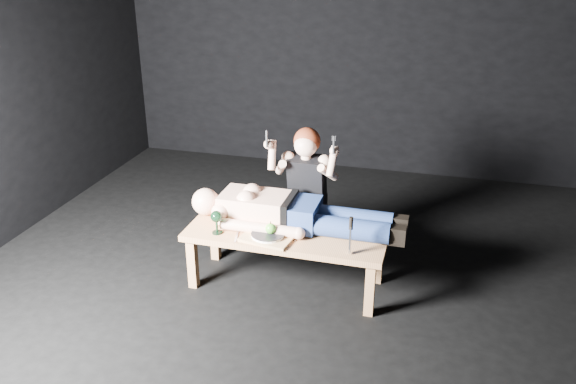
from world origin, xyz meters
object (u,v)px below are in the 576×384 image
object	(u,v)px
table	(286,258)
lying_man	(296,210)
goblet	(217,222)
kneeling_woman	(309,190)
serving_tray	(268,237)
carving_knife	(350,236)

from	to	relation	value
table	lying_man	distance (m)	0.38
table	goblet	bearing A→B (deg)	-161.93
table	lying_man	bearing A→B (deg)	67.66
kneeling_woman	serving_tray	world-z (taller)	kneeling_woman
serving_tray	carving_knife	world-z (taller)	carving_knife
table	carving_knife	bearing A→B (deg)	-21.24
goblet	carving_knife	distance (m)	1.00
serving_tray	goblet	bearing A→B (deg)	-177.63
lying_man	carving_knife	distance (m)	0.56
kneeling_woman	goblet	bearing A→B (deg)	-127.48
table	serving_tray	xyz separation A→B (m)	(-0.10, -0.14, 0.24)
kneeling_woman	goblet	world-z (taller)	kneeling_woman
lying_man	carving_knife	bearing A→B (deg)	-33.94
serving_tray	table	bearing A→B (deg)	54.20
lying_man	kneeling_woman	size ratio (longest dim) A/B	1.32
table	goblet	distance (m)	0.60
table	kneeling_woman	bearing A→B (deg)	84.93
table	lying_man	size ratio (longest dim) A/B	0.97
serving_tray	carving_knife	size ratio (longest dim) A/B	1.29
lying_man	serving_tray	xyz separation A→B (m)	(-0.15, -0.25, -0.12)
serving_tray	carving_knife	distance (m)	0.62
lying_man	goblet	xyz separation A→B (m)	(-0.53, -0.27, -0.05)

